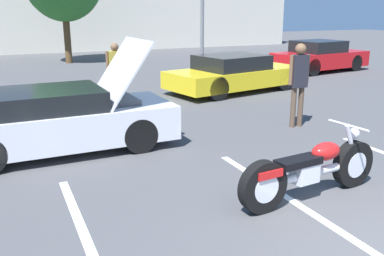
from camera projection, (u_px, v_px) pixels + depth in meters
name	position (u px, v px, depth m)	size (l,w,h in m)	color
parking_stripe_middle	(306.00, 209.00, 5.69)	(0.12, 4.56, 0.01)	white
far_building	(56.00, 13.00, 27.08)	(32.00, 4.20, 4.40)	beige
motorcycle	(311.00, 170.00, 5.93)	(2.42, 0.70, 0.99)	black
show_car_hood_open	(61.00, 120.00, 7.92)	(4.22, 1.83, 2.02)	silver
parked_car_mid_right_row	(234.00, 74.00, 13.70)	(4.80, 2.72, 1.17)	yellow
parked_car_right_row	(320.00, 57.00, 18.11)	(4.44, 2.40, 1.30)	red
spectator_by_show_car	(299.00, 77.00, 9.40)	(0.52, 0.24, 1.86)	brown
spectator_midground	(115.00, 68.00, 11.85)	(0.52, 0.22, 1.68)	gray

